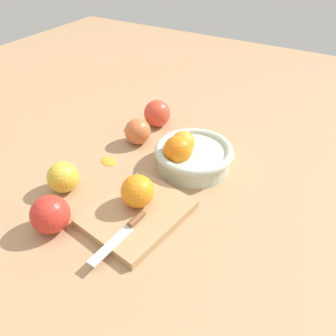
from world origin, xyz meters
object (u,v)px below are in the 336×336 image
object	(u,v)px
knife	(126,230)
apple_front_left_2	(138,131)
apple_front_right	(63,177)
bowl	(191,154)
orange_on_board	(137,191)
cutting_board	(137,213)
apple_front_right_2	(50,214)
apple_front_left	(157,113)

from	to	relation	value
knife	apple_front_left_2	bearing A→B (deg)	-149.57
knife	apple_front_left_2	xyz separation A→B (m)	(-0.30, -0.18, 0.01)
apple_front_left_2	apple_front_right	world-z (taller)	same
bowl	orange_on_board	bearing A→B (deg)	-7.86
apple_front_right	knife	bearing A→B (deg)	77.48
cutting_board	apple_front_right	bearing A→B (deg)	-86.54
apple_front_right_2	bowl	bearing A→B (deg)	155.57
orange_on_board	apple_front_right_2	world-z (taller)	orange_on_board
orange_on_board	apple_front_left_2	world-z (taller)	orange_on_board
bowl	apple_front_left_2	world-z (taller)	bowl
knife	apple_front_left	xyz separation A→B (m)	(-0.42, -0.18, 0.02)
orange_on_board	knife	bearing A→B (deg)	16.85
bowl	knife	distance (m)	0.28
bowl	apple_front_right	bearing A→B (deg)	-43.36
bowl	apple_front_left_2	bearing A→B (deg)	-97.46
bowl	knife	world-z (taller)	bowl
bowl	orange_on_board	xyz separation A→B (m)	(0.20, -0.03, 0.02)
orange_on_board	apple_front_right	bearing A→B (deg)	-80.93
cutting_board	apple_front_left	distance (m)	0.39
orange_on_board	apple_front_left_2	bearing A→B (deg)	-145.53
apple_front_left	apple_front_right	distance (m)	0.37
bowl	apple_front_right_2	world-z (taller)	bowl
apple_front_left	cutting_board	bearing A→B (deg)	25.24
cutting_board	apple_front_left	size ratio (longest dim) A/B	2.64
cutting_board	apple_front_left_2	xyz separation A→B (m)	(-0.24, -0.16, 0.03)
apple_front_right	orange_on_board	bearing A→B (deg)	99.07
apple_front_right	apple_front_right_2	xyz separation A→B (m)	(0.10, 0.07, 0.00)
apple_front_right	apple_front_right_2	size ratio (longest dim) A/B	0.92
bowl	apple_front_left	bearing A→B (deg)	-125.99
apple_front_left	bowl	bearing A→B (deg)	54.01
bowl	apple_front_right_2	xyz separation A→B (m)	(0.34, -0.15, 0.00)
apple_front_left	apple_front_left_2	bearing A→B (deg)	2.04
bowl	apple_front_left	size ratio (longest dim) A/B	2.46
apple_front_left_2	bowl	bearing A→B (deg)	82.54
cutting_board	apple_front_left_2	size ratio (longest dim) A/B	2.91
orange_on_board	knife	distance (m)	0.09
knife	apple_front_left	bearing A→B (deg)	-156.29
cutting_board	knife	world-z (taller)	knife
cutting_board	apple_front_left	xyz separation A→B (m)	(-0.36, -0.17, 0.03)
knife	orange_on_board	bearing A→B (deg)	-163.15
bowl	apple_front_right_2	distance (m)	0.37
apple_front_left	apple_front_left_2	xyz separation A→B (m)	(0.11, 0.00, -0.00)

